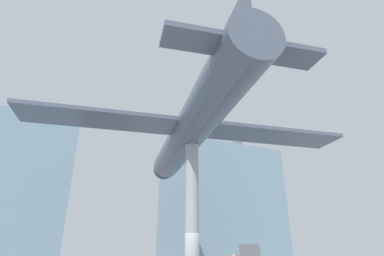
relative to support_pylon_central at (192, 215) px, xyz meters
name	(u,v)px	position (x,y,z in m)	size (l,w,h in m)	color
glass_pavilion_left	(1,199)	(-9.23, 14.20, 2.14)	(8.96, 10.16, 11.37)	#7593A3
glass_pavilion_right	(217,211)	(9.23, 14.20, 2.14)	(8.96, 10.16, 11.37)	#7593A3
support_pylon_central	(192,215)	(0.00, 0.00, 0.00)	(0.62, 0.62, 6.52)	#999EA3
suspended_airplane	(191,130)	(0.05, 0.27, 4.16)	(15.96, 15.98, 2.88)	#4C5666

